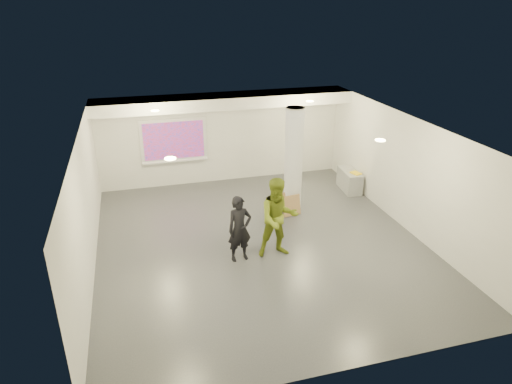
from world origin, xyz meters
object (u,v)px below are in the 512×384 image
object	(u,v)px
column	(294,160)
credenza	(350,180)
man	(278,218)
projection_screen	(174,141)
woman	(240,229)

from	to	relation	value
column	credenza	distance (m)	2.62
column	man	world-z (taller)	column
column	projection_screen	size ratio (longest dim) A/B	1.43
projection_screen	man	distance (m)	5.44
projection_screen	man	world-z (taller)	projection_screen
column	projection_screen	distance (m)	4.08
woman	man	size ratio (longest dim) A/B	0.81
woman	man	xyz separation A→B (m)	(0.93, -0.04, 0.18)
column	projection_screen	xyz separation A→B (m)	(-3.10, 2.65, 0.03)
column	man	xyz separation A→B (m)	(-1.24, -2.43, -0.51)
man	woman	bearing A→B (deg)	179.66
column	man	bearing A→B (deg)	-117.02
credenza	woman	size ratio (longest dim) A/B	0.70
credenza	man	world-z (taller)	man
projection_screen	credenza	world-z (taller)	projection_screen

